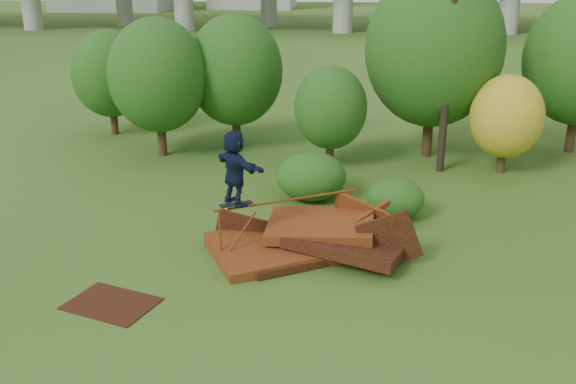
# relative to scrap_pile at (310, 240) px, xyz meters

# --- Properties ---
(ground) EXTENTS (240.00, 240.00, 0.00)m
(ground) POSITION_rel_scrap_pile_xyz_m (0.17, -1.68, -0.35)
(ground) COLOR #2D5116
(ground) RESTS_ON ground
(scrap_pile) EXTENTS (5.92, 4.14, 1.87)m
(scrap_pile) POSITION_rel_scrap_pile_xyz_m (0.00, 0.00, 0.00)
(scrap_pile) COLOR #4D1F0D
(scrap_pile) RESTS_ON ground
(grind_rail) EXTENTS (3.63, 2.04, 1.45)m
(grind_rail) POSITION_rel_scrap_pile_xyz_m (-0.63, 0.17, 0.80)
(grind_rail) COLOR brown
(grind_rail) RESTS_ON ground
(skateboard) EXTENTS (0.86, 0.61, 0.09)m
(skateboard) POSITION_rel_scrap_pile_xyz_m (-1.90, -0.53, 1.17)
(skateboard) COLOR black
(skateboard) RESTS_ON grind_rail
(skater) EXTENTS (1.69, 1.67, 1.94)m
(skater) POSITION_rel_scrap_pile_xyz_m (-1.90, -0.53, 2.16)
(skater) COLOR #111734
(skater) RESTS_ON skateboard
(flat_plate) EXTENTS (2.30, 1.95, 0.03)m
(flat_plate) POSITION_rel_scrap_pile_xyz_m (-4.38, -3.21, -0.34)
(flat_plate) COLOR #35180B
(flat_plate) RESTS_ON ground
(tree_0) EXTENTS (3.88, 3.88, 5.48)m
(tree_0) POSITION_rel_scrap_pile_xyz_m (-6.52, 8.75, 2.89)
(tree_0) COLOR black
(tree_0) RESTS_ON ground
(tree_1) EXTENTS (3.95, 3.95, 5.49)m
(tree_1) POSITION_rel_scrap_pile_xyz_m (-3.74, 10.34, 2.86)
(tree_1) COLOR black
(tree_1) RESTS_ON ground
(tree_2) EXTENTS (2.73, 2.73, 3.84)m
(tree_2) POSITION_rel_scrap_pile_xyz_m (0.28, 7.89, 1.91)
(tree_2) COLOR black
(tree_2) RESTS_ON ground
(tree_3) EXTENTS (5.30, 5.30, 7.35)m
(tree_3) POSITION_rel_scrap_pile_xyz_m (4.14, 9.65, 3.95)
(tree_3) COLOR black
(tree_3) RESTS_ON ground
(tree_4) EXTENTS (2.64, 2.64, 3.65)m
(tree_4) POSITION_rel_scrap_pile_xyz_m (6.66, 7.68, 1.77)
(tree_4) COLOR black
(tree_4) RESTS_ON ground
(tree_6) EXTENTS (3.36, 3.36, 4.69)m
(tree_6) POSITION_rel_scrap_pile_xyz_m (-9.62, 11.88, 2.40)
(tree_6) COLOR black
(tree_6) RESTS_ON ground
(shrub_left) EXTENTS (2.29, 2.12, 1.59)m
(shrub_left) POSITION_rel_scrap_pile_xyz_m (-0.23, 4.14, 0.44)
(shrub_left) COLOR #1A4412
(shrub_left) RESTS_ON ground
(shrub_right) EXTENTS (1.76, 1.61, 1.25)m
(shrub_right) POSITION_rel_scrap_pile_xyz_m (2.43, 2.75, 0.27)
(shrub_right) COLOR #1A4412
(shrub_right) RESTS_ON ground
(utility_pole) EXTENTS (1.40, 0.28, 8.91)m
(utility_pole) POSITION_rel_scrap_pile_xyz_m (4.43, 7.66, 4.18)
(utility_pole) COLOR black
(utility_pole) RESTS_ON ground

